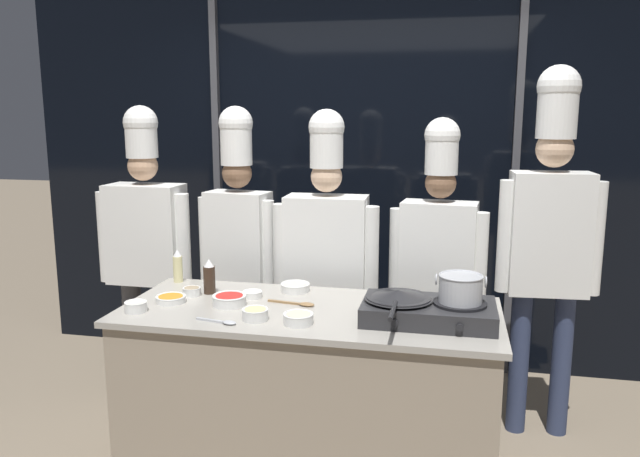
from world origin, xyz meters
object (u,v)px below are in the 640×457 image
portable_stove (429,311)px  chef_head (146,237)px  stock_pot (461,288)px  chef_apprentice (549,226)px  chef_line (326,251)px  chef_pastry (438,254)px  prep_bowl_bell_pepper (229,299)px  prep_bowl_mushrooms (192,291)px  prep_bowl_noodles (295,287)px  chef_sous (238,235)px  prep_bowl_onion (252,294)px  squeeze_bottle_soy (209,277)px  prep_bowl_carrots (171,298)px  prep_bowl_chicken (297,318)px  frying_pan (398,295)px  squeeze_bottle_oil (178,266)px  prep_bowl_bean_sprouts (136,306)px  serving_spoon_solid (223,322)px  serving_spoon_slotted (300,304)px  prep_bowl_ginger (255,313)px

portable_stove → chef_head: 1.95m
stock_pot → chef_apprentice: chef_apprentice is taller
chef_line → chef_pastry: (0.64, 0.11, -0.01)m
prep_bowl_bell_pepper → prep_bowl_mushrooms: size_ratio=1.78×
prep_bowl_noodles → prep_bowl_bell_pepper: bearing=-130.3°
chef_head → chef_sous: (0.60, 0.03, 0.03)m
prep_bowl_onion → prep_bowl_mushrooms: prep_bowl_mushrooms is taller
squeeze_bottle_soy → prep_bowl_carrots: 0.24m
chef_head → chef_sous: bearing=-177.3°
chef_apprentice → squeeze_bottle_soy: bearing=14.6°
prep_bowl_chicken → frying_pan: bearing=19.5°
chef_head → squeeze_bottle_oil: bearing=135.1°
prep_bowl_bean_sprouts → chef_apprentice: 2.22m
squeeze_bottle_oil → chef_line: bearing=22.9°
frying_pan → stock_pot: bearing=1.2°
prep_bowl_carrots → chef_apprentice: chef_apprentice is taller
prep_bowl_bell_pepper → prep_bowl_noodles: prep_bowl_bell_pepper is taller
chef_sous → chef_pastry: bearing=-171.1°
chef_sous → serving_spoon_solid: bearing=113.4°
chef_pastry → squeeze_bottle_soy: bearing=33.5°
prep_bowl_bean_sprouts → chef_apprentice: bearing=25.7°
stock_pot → prep_bowl_onion: stock_pot is taller
prep_bowl_bean_sprouts → prep_bowl_bell_pepper: bearing=25.1°
squeeze_bottle_oil → prep_bowl_bell_pepper: 0.55m
portable_stove → serving_spoon_solid: bearing=-165.9°
prep_bowl_bell_pepper → chef_apprentice: size_ratio=0.08×
prep_bowl_onion → prep_bowl_chicken: 0.47m
chef_pastry → chef_line: bearing=15.4°
prep_bowl_bean_sprouts → serving_spoon_slotted: size_ratio=0.43×
prep_bowl_chicken → chef_pastry: chef_pastry is taller
portable_stove → chef_line: (-0.62, 0.71, 0.09)m
portable_stove → frying_pan: size_ratio=1.10×
prep_bowl_onion → chef_line: size_ratio=0.05×
serving_spoon_solid → chef_pastry: bearing=48.6°
prep_bowl_onion → serving_spoon_solid: 0.41m
frying_pan → chef_pastry: bearing=79.3°
serving_spoon_slotted → chef_apprentice: chef_apprentice is taller
frying_pan → chef_apprentice: size_ratio=0.26×
squeeze_bottle_soy → chef_line: (0.52, 0.50, 0.05)m
chef_head → chef_pastry: chef_head is taller
frying_pan → serving_spoon_slotted: bearing=167.0°
squeeze_bottle_soy → prep_bowl_noodles: size_ratio=1.19×
portable_stove → prep_bowl_bell_pepper: portable_stove is taller
portable_stove → prep_bowl_mushrooms: (-1.22, 0.15, -0.02)m
chef_sous → chef_apprentice: bearing=-171.9°
prep_bowl_mushrooms → serving_spoon_slotted: size_ratio=0.37×
portable_stove → serving_spoon_slotted: (-0.63, 0.11, -0.04)m
stock_pot → chef_apprentice: 0.94m
prep_bowl_carrots → chef_pastry: 1.52m
prep_bowl_ginger → chef_apprentice: bearing=34.3°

